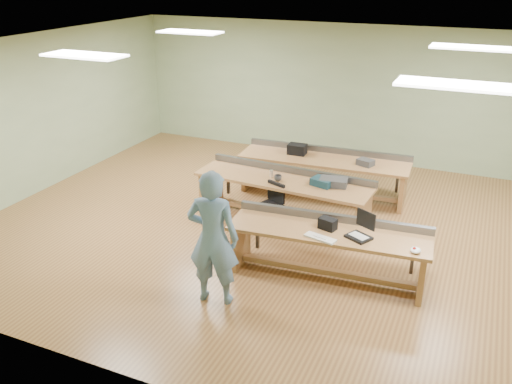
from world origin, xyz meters
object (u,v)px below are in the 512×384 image
at_px(workbench_front, 328,242).
at_px(task_chair, 270,212).
at_px(person, 213,238).
at_px(mug, 278,178).
at_px(parts_bin_teal, 323,182).
at_px(workbench_mid, 284,189).
at_px(drinks_can, 271,174).
at_px(workbench_back, 324,167).
at_px(laptop_base, 359,237).
at_px(camera_bag, 328,224).
at_px(parts_bin_grey, 333,182).

xyz_separation_m(workbench_front, task_chair, (-1.33, 1.09, -0.26)).
bearing_deg(person, mug, -98.30).
bearing_deg(parts_bin_teal, workbench_front, -69.64).
relative_size(task_chair, mug, 6.12).
bearing_deg(workbench_front, parts_bin_teal, 105.72).
height_order(workbench_mid, drinks_can, drinks_can).
distance_m(person, task_chair, 2.35).
xyz_separation_m(workbench_back, mug, (-0.39, -1.44, 0.24)).
bearing_deg(workbench_back, mug, -108.29).
distance_m(workbench_mid, laptop_base, 2.37).
xyz_separation_m(workbench_back, drinks_can, (-0.56, -1.32, 0.25)).
distance_m(workbench_mid, camera_bag, 1.98).
xyz_separation_m(camera_bag, parts_bin_teal, (-0.54, 1.51, -0.02)).
distance_m(workbench_mid, parts_bin_grey, 0.90).
height_order(person, camera_bag, person).
bearing_deg(laptop_base, person, -119.40).
bearing_deg(camera_bag, person, -118.90).
xyz_separation_m(mug, drinks_can, (-0.18, 0.13, 0.01)).
height_order(person, parts_bin_teal, person).
relative_size(laptop_base, camera_bag, 1.31).
distance_m(workbench_front, workbench_back, 3.01).
height_order(mug, drinks_can, drinks_can).
distance_m(task_chair, mug, 0.60).
relative_size(workbench_back, person, 1.76).
bearing_deg(person, drinks_can, -94.74).
height_order(workbench_mid, camera_bag, camera_bag).
bearing_deg(mug, workbench_front, -46.94).
xyz_separation_m(workbench_back, parts_bin_grey, (0.54, -1.26, 0.25)).
bearing_deg(workbench_back, drinks_can, -116.40).
xyz_separation_m(task_chair, parts_bin_teal, (0.76, 0.44, 0.52)).
distance_m(laptop_base, camera_bag, 0.48).
bearing_deg(laptop_base, parts_bin_grey, 143.80).
bearing_deg(workbench_front, drinks_can, 129.51).
bearing_deg(camera_bag, laptop_base, 3.77).
xyz_separation_m(laptop_base, parts_bin_grey, (-0.84, 1.69, 0.05)).
relative_size(laptop_base, task_chair, 0.39).
height_order(workbench_back, mug, workbench_back).
xyz_separation_m(camera_bag, mug, (-1.30, 1.40, -0.03)).
distance_m(workbench_front, person, 1.72).
distance_m(camera_bag, drinks_can, 2.12).
bearing_deg(mug, laptop_base, -40.48).
relative_size(laptop_base, parts_bin_teal, 0.89).
distance_m(workbench_front, mug, 1.96).
height_order(laptop_base, mug, mug).
distance_m(laptop_base, parts_bin_grey, 1.88).
relative_size(parts_bin_teal, mug, 2.69).
height_order(workbench_mid, parts_bin_grey, parts_bin_grey).
xyz_separation_m(workbench_back, person, (-0.27, -4.03, 0.36)).
height_order(person, task_chair, person).
relative_size(parts_bin_teal, parts_bin_grey, 0.77).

